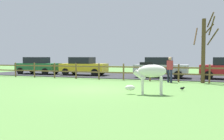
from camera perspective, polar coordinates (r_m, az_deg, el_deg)
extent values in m
plane|color=#5B8C42|center=(12.59, -4.84, -4.41)|extent=(60.00, 60.00, 0.00)
cube|color=#2D2D33|center=(21.36, 5.50, -1.26)|extent=(28.00, 7.40, 0.05)
cylinder|color=brown|center=(21.75, -21.57, 0.09)|extent=(0.11, 0.11, 1.17)
cylinder|color=brown|center=(20.57, -17.64, 0.00)|extent=(0.11, 0.11, 1.17)
cylinder|color=brown|center=(19.50, -13.26, -0.10)|extent=(0.11, 0.11, 1.17)
cylinder|color=brown|center=(18.56, -8.41, -0.21)|extent=(0.11, 0.11, 1.17)
cylinder|color=brown|center=(17.76, -3.07, -0.32)|extent=(0.11, 0.11, 1.17)
cylinder|color=brown|center=(17.13, 2.71, -0.45)|extent=(0.11, 0.11, 1.17)
cylinder|color=brown|center=(16.69, 8.86, -0.58)|extent=(0.11, 0.11, 1.17)
cylinder|color=brown|center=(16.45, 15.27, -0.70)|extent=(0.11, 0.11, 1.17)
cylinder|color=brown|center=(16.41, 21.79, -0.82)|extent=(0.11, 0.11, 1.17)
cube|color=brown|center=(17.43, -0.23, -0.58)|extent=(20.55, 0.06, 0.09)
cube|color=brown|center=(17.40, -0.23, 0.76)|extent=(20.55, 0.06, 0.09)
cylinder|color=#513A23|center=(16.25, 20.53, 4.15)|extent=(0.24, 0.24, 3.99)
cylinder|color=#513A23|center=(16.67, 21.38, 8.52)|extent=(0.76, 0.56, 0.82)
cylinder|color=#513A23|center=(16.37, 18.92, 7.47)|extent=(0.25, 1.02, 1.15)
cylinder|color=#513A23|center=(16.50, 22.23, 9.51)|extent=(0.36, 1.00, 1.08)
cylinder|color=#513A23|center=(16.59, 22.43, 7.11)|extent=(0.65, 1.15, 0.96)
cylinder|color=#513A23|center=(16.57, 21.98, 10.81)|extent=(0.41, 0.85, 0.84)
ellipsoid|color=white|center=(10.73, 9.29, -0.21)|extent=(1.32, 0.74, 0.56)
cylinder|color=white|center=(10.63, 7.14, -3.70)|extent=(0.11, 0.11, 0.78)
cylinder|color=white|center=(10.91, 7.13, -3.52)|extent=(0.11, 0.11, 0.78)
cylinder|color=white|center=(10.67, 11.45, -3.71)|extent=(0.11, 0.11, 0.78)
cylinder|color=white|center=(10.95, 11.33, -3.54)|extent=(0.11, 0.11, 0.78)
cylinder|color=white|center=(10.73, 6.47, -1.19)|extent=(0.63, 0.36, 0.51)
ellipsoid|color=white|center=(10.80, 4.22, -4.17)|extent=(0.47, 0.29, 0.24)
cube|color=black|center=(10.70, 7.97, 1.51)|extent=(0.55, 0.16, 0.12)
cylinder|color=black|center=(10.79, 12.84, -1.03)|extent=(0.20, 0.09, 0.54)
cylinder|color=black|center=(12.34, 16.02, -4.54)|extent=(0.01, 0.01, 0.06)
cylinder|color=black|center=(12.30, 16.01, -4.56)|extent=(0.01, 0.01, 0.06)
ellipsoid|color=black|center=(12.31, 16.02, -4.13)|extent=(0.18, 0.10, 0.12)
sphere|color=black|center=(12.30, 16.45, -3.91)|extent=(0.07, 0.07, 0.07)
cube|color=#236B38|center=(23.71, -16.84, 0.69)|extent=(4.02, 1.74, 0.70)
cube|color=black|center=(23.78, -17.15, 2.21)|extent=(1.92, 1.58, 0.56)
cylinder|color=black|center=(23.65, -12.97, -0.11)|extent=(0.60, 0.19, 0.60)
cylinder|color=black|center=(22.25, -15.36, -0.34)|extent=(0.60, 0.19, 0.60)
cylinder|color=black|center=(25.22, -18.12, 0.01)|extent=(0.60, 0.19, 0.60)
cylinder|color=black|center=(23.91, -20.63, -0.20)|extent=(0.60, 0.19, 0.60)
cylinder|color=black|center=(20.09, 21.70, -0.81)|extent=(0.61, 0.21, 0.60)
cylinder|color=black|center=(18.39, 21.61, -1.15)|extent=(0.61, 0.21, 0.60)
cube|color=yellow|center=(21.45, -6.58, 0.56)|extent=(4.05, 1.82, 0.70)
cube|color=black|center=(21.49, -6.96, 2.25)|extent=(1.95, 1.62, 0.56)
cylinder|color=black|center=(21.74, -2.41, -0.31)|extent=(0.61, 0.20, 0.60)
cylinder|color=black|center=(20.16, -4.08, -0.58)|extent=(0.61, 0.20, 0.60)
cylinder|color=black|center=(22.81, -8.79, -0.18)|extent=(0.61, 0.20, 0.60)
cylinder|color=black|center=(21.31, -10.83, -0.43)|extent=(0.61, 0.20, 0.60)
cube|color=#B7BABF|center=(19.09, 11.36, 0.21)|extent=(4.03, 1.77, 0.70)
cube|color=black|center=(19.09, 10.94, 2.11)|extent=(1.93, 1.60, 0.56)
cylinder|color=black|center=(19.79, 15.61, -0.76)|extent=(0.60, 0.19, 0.60)
cylinder|color=black|center=(18.10, 15.15, -1.10)|extent=(0.60, 0.19, 0.60)
cylinder|color=black|center=(20.20, 7.95, -0.60)|extent=(0.60, 0.19, 0.60)
cylinder|color=black|center=(18.54, 6.81, -0.92)|extent=(0.60, 0.19, 0.60)
cylinder|color=#232847|center=(16.09, 13.01, -1.38)|extent=(0.14, 0.14, 0.82)
cylinder|color=#232847|center=(16.05, 13.63, -1.39)|extent=(0.14, 0.14, 0.82)
cube|color=#B7333D|center=(16.03, 13.35, 1.11)|extent=(0.38, 0.26, 0.58)
sphere|color=tan|center=(16.02, 13.37, 2.61)|extent=(0.22, 0.22, 0.22)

